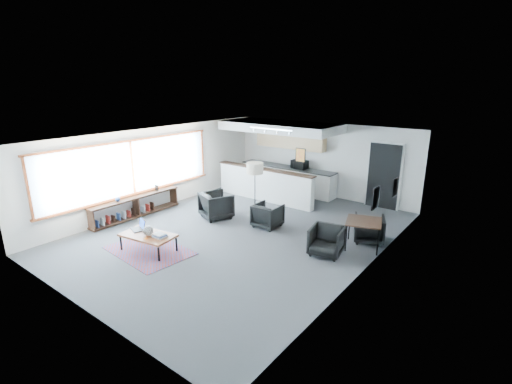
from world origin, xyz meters
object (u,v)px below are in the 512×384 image
Objects in this scene: laptop at (140,226)px; armchair_right at (268,214)px; dining_chair_far at (369,230)px; armchair_left at (216,204)px; book_stack at (160,235)px; coffee_table at (148,236)px; dining_chair_near at (326,242)px; ceramic_pot at (148,231)px; dining_table at (364,223)px; microwave at (299,163)px; floor_lamp at (255,170)px.

laptop is 0.59× the size of armchair_right.
armchair_left is at bearing -9.02° from dining_chair_far.
laptop is at bearing 178.80° from book_stack.
dining_chair_near is (3.51, 2.45, -0.08)m from coffee_table.
coffee_table is 0.17m from ceramic_pot.
dining_chair_far is at bearing 44.11° from ceramic_pot.
book_stack is at bearing -153.74° from dining_chair_near.
armchair_right is 2.70m from dining_table.
armchair_right is 1.32× the size of microwave.
microwave is at bearing -74.98° from armchair_right.
dining_chair_far is at bearing 91.60° from dining_table.
book_stack is at bearing -88.17° from microwave.
microwave is at bearing 95.90° from floor_lamp.
floor_lamp is (0.95, 0.67, 1.05)m from armchair_left.
book_stack is at bearing 69.54° from armchair_right.
armchair_right is 0.43× the size of floor_lamp.
dining_table is at bearing -174.65° from armchair_right.
laptop is (-0.42, 0.08, 0.11)m from coffee_table.
dining_chair_near is at bearing 26.56° from coffee_table.
microwave is (-3.67, 2.60, 0.80)m from dining_chair_far.
armchair_left is 3.79m from dining_chair_near.
armchair_left is (0.14, 2.61, -0.08)m from laptop.
laptop is 3.59m from floor_lamp.
floor_lamp reaches higher than armchair_right.
armchair_right reaches higher than laptop.
dining_chair_far is (-0.01, 0.44, -0.32)m from dining_table.
armchair_right reaches higher than dining_chair_far.
dining_table is (4.04, 3.37, 0.24)m from coffee_table.
ceramic_pot is 6.47m from microwave.
dining_chair_near is at bearing 35.77° from ceramic_pot.
armchair_left is at bearing 10.17° from armchair_right.
dining_chair_near is (3.93, 2.37, -0.18)m from laptop.
laptop is 4.59m from dining_chair_near.
dining_chair_far is (3.96, 3.84, -0.24)m from ceramic_pot.
book_stack is at bearing 17.60° from laptop.
armchair_left is 0.83× the size of dining_table.
dining_chair_near is (3.78, -0.24, -0.11)m from armchair_left.
armchair_right is (1.65, 0.35, -0.06)m from armchair_left.
laptop reaches higher than ceramic_pot.
floor_lamp is 3.09m from microwave.
coffee_table is 0.44m from laptop.
floor_lamp is (0.61, 3.39, 0.93)m from ceramic_pot.
armchair_left is (-0.64, 2.62, -0.04)m from book_stack.
dining_chair_near is at bearing 49.91° from laptop.
microwave is (0.63, 3.72, 0.69)m from armchair_left.
dining_table is (2.66, 0.33, 0.27)m from armchair_right.
dining_chair_near is 1.15× the size of microwave.
armchair_right is at bearing -172.89° from dining_table.
laptop is at bearing 57.01° from armchair_right.
dining_chair_near is at bearing -17.75° from floor_lamp.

